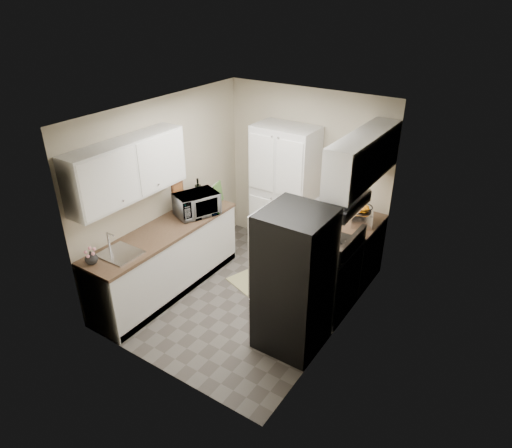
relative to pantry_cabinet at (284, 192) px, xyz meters
The scene contains 16 objects.
ground 1.66m from the pantry_cabinet, 81.35° to the right, with size 3.20×3.20×0.00m, color #56514C.
room_shell 1.48m from the pantry_cabinet, 82.18° to the right, with size 2.64×3.24×2.52m.
pantry_cabinet is the anchor object (origin of this frame).
base_cabinet_left 2.00m from the pantry_cabinet, 114.36° to the right, with size 0.60×2.30×0.88m, color silver.
countertop_left 1.92m from the pantry_cabinet, 114.36° to the right, with size 0.63×2.33×0.04m, color brown.
base_cabinet_right 1.32m from the pantry_cabinet, ahead, with size 0.60×0.80×0.88m, color silver.
countertop_right 1.20m from the pantry_cabinet, ahead, with size 0.63×0.83×0.04m, color brown.
electric_range 1.58m from the pantry_cabinet, 38.22° to the right, with size 0.71×0.78×1.13m.
refrigerator 2.07m from the pantry_cabinet, 56.54° to the right, with size 0.70×0.72×1.70m, color #B7B7BC.
microwave 1.36m from the pantry_cabinet, 121.57° to the right, with size 0.57×0.39×0.31m, color #AFB0B3.
wine_bottle 1.27m from the pantry_cabinet, 137.96° to the right, with size 0.09×0.09×0.34m, color black.
flower_vase 2.92m from the pantry_cabinet, 108.06° to the right, with size 0.15×0.15×0.15m, color silver.
cutting_board 0.98m from the pantry_cabinet, 136.19° to the right, with size 0.02×0.24×0.30m, color #4D7C37.
toaster_oven 1.30m from the pantry_cabinet, ahead, with size 0.26×0.33×0.19m, color silver.
fruit_basket 1.31m from the pantry_cabinet, ahead, with size 0.26×0.26×0.11m, color orange, non-canonical shape.
kitchen_mat 1.29m from the pantry_cabinet, 80.31° to the right, with size 0.55×0.89×0.01m, color tan.
Camera 1 is at (2.87, -4.09, 3.74)m, focal length 32.00 mm.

